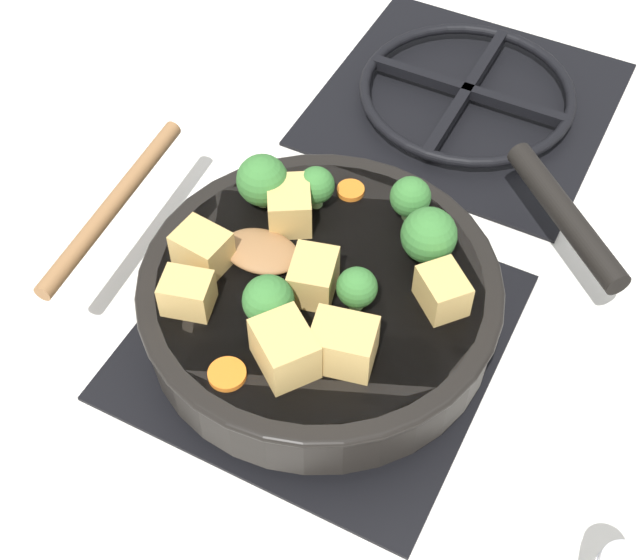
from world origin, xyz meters
TOP-DOWN VIEW (x-y plane):
  - ground_plane at (0.00, 0.00)m, footprint 2.40×2.40m
  - front_burner_grate at (0.00, 0.00)m, footprint 0.31×0.31m
  - rear_burner_grate at (0.00, 0.36)m, footprint 0.31×0.31m
  - skillet_pan at (0.00, 0.00)m, footprint 0.39×0.40m
  - wooden_spoon at (-0.14, -0.01)m, footprint 0.19×0.22m
  - tofu_cube_center_large at (0.00, -0.01)m, footprint 0.05×0.05m
  - tofu_cube_near_handle at (-0.05, 0.05)m, footprint 0.06×0.06m
  - tofu_cube_east_chunk at (-0.10, -0.03)m, footprint 0.05×0.04m
  - tofu_cube_west_chunk at (0.01, -0.09)m, footprint 0.06×0.06m
  - tofu_cube_back_piece at (0.05, -0.06)m, footprint 0.06×0.05m
  - tofu_cube_front_piece at (-0.08, -0.07)m, footprint 0.05×0.04m
  - tofu_cube_mid_small at (0.10, 0.02)m, footprint 0.05×0.05m
  - broccoli_floret_near_spoon at (0.04, -0.01)m, footprint 0.03×0.03m
  - broccoli_floret_center_top at (0.04, 0.10)m, footprint 0.04×0.04m
  - broccoli_floret_east_rim at (0.07, 0.06)m, footprint 0.05×0.05m
  - broccoli_floret_west_rim at (-0.09, 0.06)m, footprint 0.05×0.05m
  - broccoli_floret_north_edge at (-0.04, 0.08)m, footprint 0.03×0.03m
  - broccoli_floret_south_cluster at (-0.02, -0.06)m, footprint 0.04×0.04m
  - carrot_slice_orange_thin at (-0.02, -0.12)m, footprint 0.03×0.03m
  - carrot_slice_near_center at (-0.02, 0.10)m, footprint 0.03×0.03m

SIDE VIEW (x-z plane):
  - ground_plane at x=0.00m, z-range 0.00..0.00m
  - front_burner_grate at x=0.00m, z-range 0.00..0.03m
  - rear_burner_grate at x=0.00m, z-range 0.00..0.03m
  - skillet_pan at x=0.00m, z-range 0.03..0.09m
  - carrot_slice_orange_thin at x=-0.02m, z-range 0.08..0.09m
  - carrot_slice_near_center at x=-0.02m, z-range 0.08..0.09m
  - wooden_spoon at x=-0.14m, z-range 0.08..0.10m
  - tofu_cube_front_piece at x=-0.08m, z-range 0.08..0.11m
  - tofu_cube_mid_small at x=0.10m, z-range 0.08..0.12m
  - tofu_cube_east_chunk at x=-0.10m, z-range 0.08..0.12m
  - tofu_cube_center_large at x=0.00m, z-range 0.08..0.12m
  - tofu_cube_near_handle at x=-0.05m, z-range 0.08..0.12m
  - tofu_cube_back_piece at x=0.05m, z-range 0.08..0.12m
  - tofu_cube_west_chunk at x=0.01m, z-range 0.08..0.12m
  - broccoli_floret_north_edge at x=-0.04m, z-range 0.09..0.13m
  - broccoli_floret_near_spoon at x=0.04m, z-range 0.09..0.13m
  - broccoli_floret_center_top at x=0.04m, z-range 0.09..0.13m
  - broccoli_floret_south_cluster at x=-0.02m, z-range 0.09..0.13m
  - broccoli_floret_west_rim at x=-0.09m, z-range 0.09..0.14m
  - broccoli_floret_east_rim at x=0.07m, z-range 0.08..0.14m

